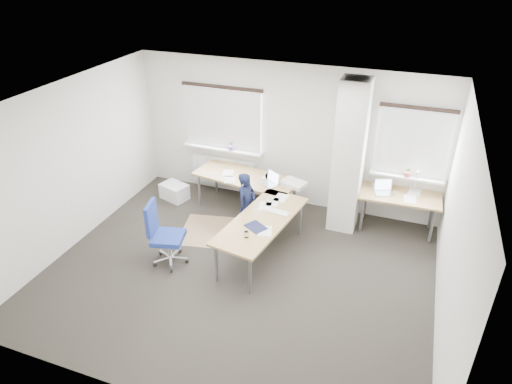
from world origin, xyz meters
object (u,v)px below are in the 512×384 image
(person, at_px, (247,205))
(desk_side, at_px, (400,197))
(task_chair, at_px, (167,246))
(desk_main, at_px, (256,198))

(person, bearing_deg, desk_side, -53.70)
(task_chair, relative_size, person, 0.91)
(desk_main, height_order, desk_side, desk_side)
(desk_side, bearing_deg, task_chair, -148.14)
(desk_main, height_order, task_chair, task_chair)
(desk_main, distance_m, desk_side, 2.57)
(desk_main, relative_size, task_chair, 2.65)
(desk_side, relative_size, task_chair, 1.28)
(desk_main, bearing_deg, desk_side, 30.65)
(desk_main, distance_m, task_chair, 1.77)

